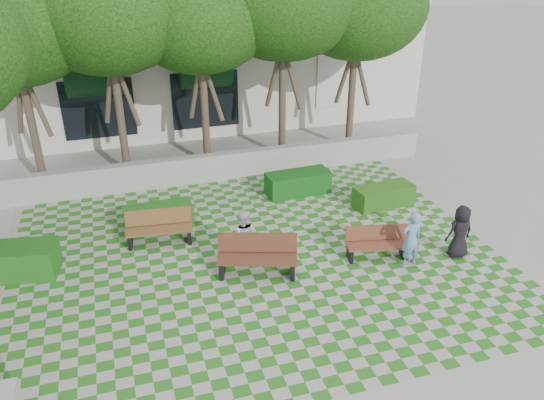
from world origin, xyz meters
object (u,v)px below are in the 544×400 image
object	(u,v)px
bench_west	(159,228)
hedge_west	(9,261)
bench_mid	(257,257)
hedge_east	(383,196)
person_blue	(411,239)
person_white	(243,237)
hedge_midleft	(159,217)
hedge_midright	(298,183)
person_dark	(460,232)
bench_east	(377,243)

from	to	relation	value
bench_west	hedge_west	distance (m)	3.65
bench_mid	hedge_east	bearing A→B (deg)	45.29
bench_mid	bench_west	bearing A→B (deg)	152.18
person_blue	hedge_west	bearing A→B (deg)	-18.07
person_white	hedge_midleft	bearing A→B (deg)	-31.51
person_blue	person_white	distance (m)	4.11
hedge_west	hedge_midleft	bearing A→B (deg)	19.42
hedge_east	hedge_midleft	world-z (taller)	hedge_midleft
hedge_midright	person_dark	size ratio (longest dim) A/B	1.42
bench_east	person_blue	bearing A→B (deg)	-29.55
hedge_midleft	hedge_west	bearing A→B (deg)	-160.58
bench_west	bench_mid	bearing A→B (deg)	-39.82
person_blue	person_white	xyz separation A→B (m)	(-3.89, 1.35, -0.02)
person_white	hedge_west	bearing A→B (deg)	10.00
hedge_east	person_white	xyz separation A→B (m)	(-4.81, -1.73, 0.40)
hedge_midright	person_blue	bearing A→B (deg)	-75.02
bench_west	person_dark	size ratio (longest dim) A/B	1.26
hedge_midleft	person_dark	world-z (taller)	person_dark
bench_west	hedge_midleft	distance (m)	0.85
bench_mid	person_dark	bearing A→B (deg)	10.00
hedge_midleft	hedge_west	distance (m)	3.92
bench_mid	person_blue	distance (m)	3.79
bench_east	bench_mid	size ratio (longest dim) A/B	0.82
hedge_west	person_dark	xyz separation A→B (m)	(10.78, -2.48, 0.32)
bench_west	hedge_midright	distance (m)	4.86
bench_west	person_white	world-z (taller)	person_white
hedge_midright	hedge_midleft	distance (m)	4.55
hedge_midright	hedge_midleft	size ratio (longest dim) A/B	1.07
hedge_east	person_dark	world-z (taller)	person_dark
person_dark	person_white	world-z (taller)	person_white
hedge_east	bench_west	bearing A→B (deg)	-178.65
hedge_midleft	hedge_east	bearing A→B (deg)	-5.88
hedge_midleft	person_dark	bearing A→B (deg)	-28.10
bench_mid	hedge_midright	xyz separation A→B (m)	(2.46, 3.92, -0.13)
hedge_west	person_blue	size ratio (longest dim) A/B	1.51
hedge_west	person_blue	distance (m)	9.72
bench_east	person_white	bearing A→B (deg)	178.32
bench_mid	hedge_midright	size ratio (longest dim) A/B	1.00
hedge_midleft	person_white	world-z (taller)	person_white
bench_east	hedge_east	distance (m)	2.96
bench_mid	hedge_west	distance (m)	5.95
bench_west	bench_east	bearing A→B (deg)	-18.11
bench_east	hedge_west	distance (m)	9.00
bench_east	bench_west	distance (m)	5.69
hedge_midright	hedge_west	world-z (taller)	hedge_west
hedge_west	person_white	size ratio (longest dim) A/B	1.54
person_dark	person_white	bearing A→B (deg)	-14.79
hedge_east	hedge_west	distance (m)	10.35
hedge_east	person_blue	distance (m)	3.24
bench_west	hedge_east	xyz separation A→B (m)	(6.71, 0.16, -0.12)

